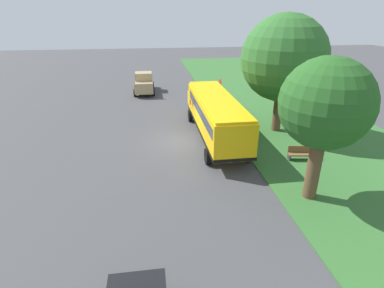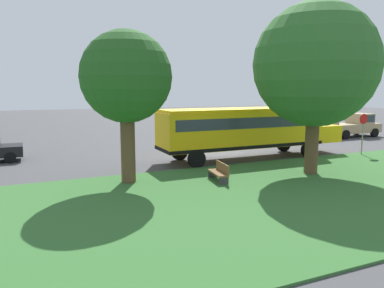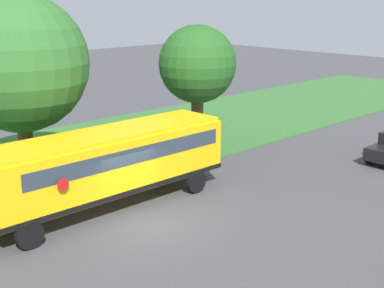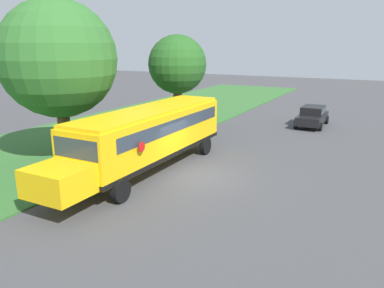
% 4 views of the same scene
% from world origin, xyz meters
% --- Properties ---
extents(ground_plane, '(120.00, 120.00, 0.00)m').
position_xyz_m(ground_plane, '(0.00, 0.00, 0.00)').
color(ground_plane, '#424244').
extents(grass_verge, '(12.00, 80.00, 0.08)m').
position_xyz_m(grass_verge, '(-10.00, 0.00, 0.04)').
color(grass_verge, '#33662D').
rests_on(grass_verge, ground).
extents(school_bus, '(2.84, 12.42, 3.16)m').
position_xyz_m(school_bus, '(-2.47, -0.36, 1.92)').
color(school_bus, yellow).
rests_on(school_bus, ground).
extents(oak_tree_beside_bus, '(6.13, 6.13, 8.59)m').
position_xyz_m(oak_tree_beside_bus, '(-7.36, -1.03, 5.63)').
color(oak_tree_beside_bus, brown).
rests_on(oak_tree_beside_bus, ground).
extents(oak_tree_roadside_mid, '(4.13, 4.13, 6.95)m').
position_xyz_m(oak_tree_roadside_mid, '(-5.60, 7.89, 4.80)').
color(oak_tree_roadside_mid, brown).
rests_on(oak_tree_roadside_mid, ground).
extents(park_bench, '(1.65, 0.72, 0.92)m').
position_xyz_m(park_bench, '(-7.08, 3.98, 0.47)').
color(park_bench, brown).
rests_on(park_bench, ground).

